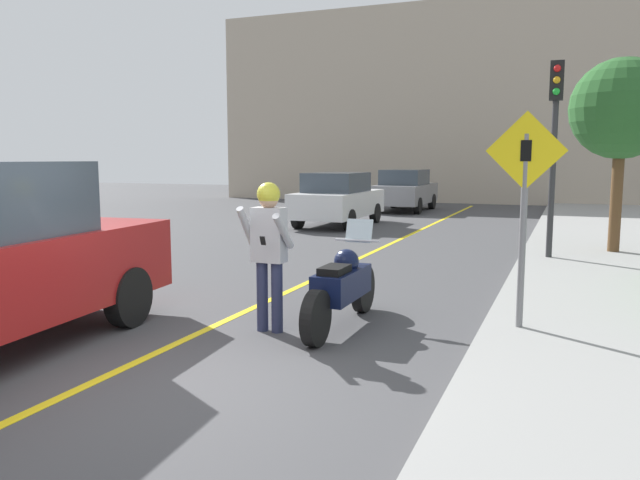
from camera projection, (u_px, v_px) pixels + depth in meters
ground_plane at (156, 385)px, 5.84m from camera, size 80.00×80.00×0.00m
road_center_line at (328, 273)px, 11.58m from camera, size 0.12×36.00×0.01m
building_backdrop at (495, 102)px, 29.14m from camera, size 28.00×1.20×9.50m
motorcycle at (342, 287)px, 7.81m from camera, size 0.62×2.37×1.31m
person_biker at (269, 240)px, 7.52m from camera, size 0.59×0.49×1.83m
crossing_sign at (524, 199)px, 7.22m from camera, size 0.91×0.08×2.53m
traffic_light at (555, 123)px, 12.33m from camera, size 0.26×0.30×3.89m
street_tree at (622, 110)px, 13.08m from camera, size 2.12×2.12×4.09m
parked_car_white at (338, 199)px, 19.76m from camera, size 1.88×4.20×1.68m
parked_car_grey at (405, 190)px, 25.35m from camera, size 1.88×4.20×1.68m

